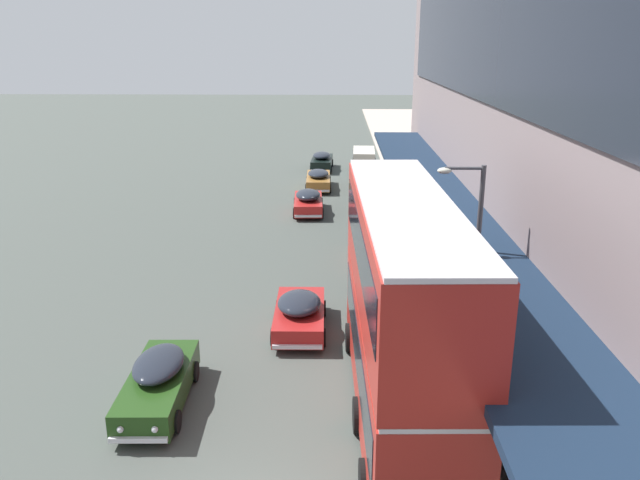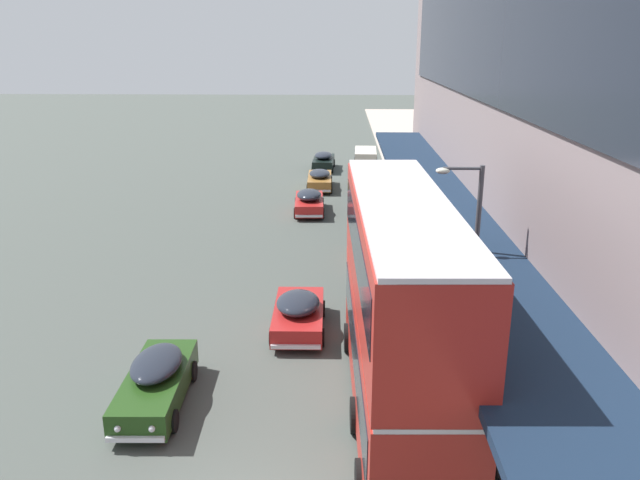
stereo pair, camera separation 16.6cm
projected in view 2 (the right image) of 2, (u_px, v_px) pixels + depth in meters
name	position (u px, v px, depth m)	size (l,w,h in m)	color
transit_bus_kerbside_front	(399.00, 304.00, 17.03)	(2.93, 11.49, 6.39)	#A8241D
sedan_oncoming_front	(299.00, 312.00, 23.05)	(1.99, 4.29, 1.48)	#A31F1E
sedan_oncoming_rear	(309.00, 201.00, 39.10)	(2.00, 4.55, 1.52)	#B42220
sedan_second_near	(320.00, 179.00, 45.58)	(1.90, 4.77, 1.44)	#9F6B2F
sedan_trailing_near	(156.00, 381.00, 18.38)	(1.88, 4.69, 1.49)	#204015
sedan_far_back	(380.00, 246.00, 30.45)	(1.90, 4.58, 1.56)	#AE2013
sedan_trailing_mid	(324.00, 161.00, 52.38)	(1.89, 4.69, 1.53)	black
vw_van	(365.00, 160.00, 50.83)	(2.01, 4.60, 1.96)	slate
pedestrian_at_kerb	(552.00, 417.00, 15.82)	(0.41, 0.54, 1.86)	black
street_lamp	(470.00, 249.00, 19.92)	(1.50, 0.28, 6.53)	#4C4C51
fire_hydrant	(473.00, 363.00, 19.89)	(0.20, 0.40, 0.70)	red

